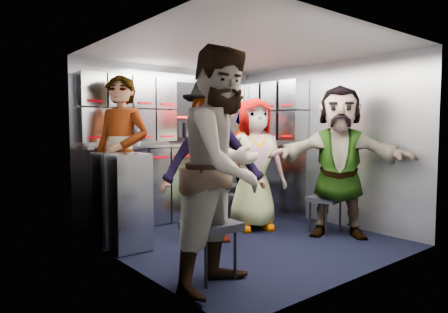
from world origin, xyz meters
TOP-DOWN VIEW (x-y plane):
  - floor at (0.00, 0.00)m, footprint 3.00×3.00m
  - wall_back at (0.00, 1.50)m, footprint 2.80×0.04m
  - wall_left at (-1.40, 0.00)m, footprint 0.04×3.00m
  - wall_right at (1.40, 0.00)m, footprint 0.04×3.00m
  - ceiling at (0.00, 0.00)m, footprint 2.80×3.00m
  - cart_bank_back at (0.00, 1.29)m, footprint 2.68×0.38m
  - cart_bank_left at (-1.19, 0.56)m, footprint 0.38×0.76m
  - counter at (0.00, 1.29)m, footprint 2.68×0.42m
  - locker_bank_back at (0.00, 1.35)m, footprint 2.68×0.28m
  - locker_bank_right at (1.25, 0.70)m, footprint 0.28×1.00m
  - right_cabinet at (1.25, 0.60)m, footprint 0.28×1.20m
  - coffee_niche at (0.18, 1.41)m, footprint 0.46×0.16m
  - red_latch_strip at (0.00, 1.09)m, footprint 2.60×0.02m
  - jump_seat_near_left at (-1.01, -0.76)m, footprint 0.41×0.39m
  - jump_seat_mid_left at (-0.32, 0.29)m, footprint 0.46×0.45m
  - jump_seat_center at (0.42, 0.43)m, footprint 0.36×0.34m
  - jump_seat_mid_right at (0.63, 0.84)m, footprint 0.49×0.47m
  - jump_seat_near_right at (0.95, -0.42)m, footprint 0.43×0.42m
  - attendant_standing at (-1.05, 0.85)m, footprint 0.72×0.80m
  - attendant_arc_a at (-1.01, -0.94)m, footprint 1.09×0.97m
  - attendant_arc_b at (-0.32, 0.11)m, footprint 1.33×1.09m
  - attendant_arc_c at (0.42, 0.25)m, footprint 0.93×0.78m
  - attendant_arc_d at (0.63, 0.66)m, footprint 0.93×0.81m
  - attendant_arc_e at (0.95, -0.60)m, footprint 1.40×1.58m
  - bottle_left at (-0.65, 1.24)m, footprint 0.07×0.07m
  - bottle_mid at (0.13, 1.24)m, footprint 0.07×0.07m
  - bottle_right at (0.76, 1.24)m, footprint 0.06×0.06m
  - cup_left at (-1.15, 1.23)m, footprint 0.08×0.08m
  - cup_right at (0.42, 1.23)m, footprint 0.08×0.08m

SIDE VIEW (x-z plane):
  - floor at x=0.00m, z-range 0.00..0.00m
  - jump_seat_center at x=0.42m, z-range 0.15..0.56m
  - jump_seat_near_right at x=0.95m, z-range 0.17..0.60m
  - jump_seat_mid_left at x=-0.32m, z-range 0.17..0.62m
  - jump_seat_mid_right at x=0.63m, z-range 0.18..0.63m
  - jump_seat_near_left at x=-1.01m, z-range 0.18..0.66m
  - cart_bank_back at x=0.00m, z-range 0.00..0.99m
  - cart_bank_left at x=-1.19m, z-range 0.00..0.99m
  - right_cabinet at x=1.25m, z-range 0.00..1.00m
  - attendant_arc_d at x=0.63m, z-range 0.00..1.51m
  - attendant_arc_c at x=0.42m, z-range 0.00..1.61m
  - attendant_arc_e at x=0.95m, z-range 0.00..1.74m
  - red_latch_strip at x=0.00m, z-range 0.86..0.90m
  - attendant_arc_b at x=-0.32m, z-range 0.00..1.80m
  - attendant_standing at x=-1.05m, z-range 0.00..1.83m
  - attendant_arc_a at x=-1.01m, z-range 0.00..1.87m
  - counter at x=0.00m, z-range 1.00..1.03m
  - wall_back at x=0.00m, z-range 0.00..2.10m
  - wall_left at x=-1.40m, z-range 0.00..2.10m
  - wall_right at x=1.40m, z-range 0.00..2.10m
  - cup_right at x=0.42m, z-range 1.03..1.12m
  - cup_left at x=-1.15m, z-range 1.03..1.13m
  - bottle_left at x=-0.65m, z-range 1.03..1.27m
  - bottle_mid at x=0.13m, z-range 1.03..1.29m
  - bottle_right at x=0.76m, z-range 1.03..1.30m
  - coffee_niche at x=0.18m, z-range 1.05..1.89m
  - locker_bank_back at x=0.00m, z-range 1.08..1.90m
  - locker_bank_right at x=1.25m, z-range 1.08..1.90m
  - ceiling at x=0.00m, z-range 2.09..2.11m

